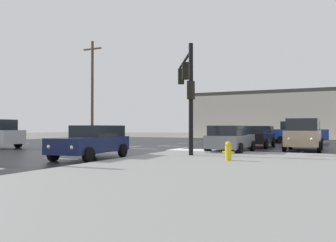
# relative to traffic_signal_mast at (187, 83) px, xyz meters

# --- Properties ---
(ground_plane) EXTENTS (120.00, 120.00, 0.00)m
(ground_plane) POSITION_rel_traffic_signal_mast_xyz_m (-4.70, 5.71, -3.84)
(ground_plane) COLOR slate
(road_asphalt) EXTENTS (44.00, 44.00, 0.02)m
(road_asphalt) POSITION_rel_traffic_signal_mast_xyz_m (-4.70, 5.71, -3.83)
(road_asphalt) COLOR black
(road_asphalt) RESTS_ON ground_plane
(snow_strip_curbside) EXTENTS (4.00, 1.60, 0.06)m
(snow_strip_curbside) POSITION_rel_traffic_signal_mast_xyz_m (0.30, 1.71, -3.67)
(snow_strip_curbside) COLOR white
(snow_strip_curbside) RESTS_ON sidewalk_corner
(lane_markings) EXTENTS (36.15, 36.15, 0.01)m
(lane_markings) POSITION_rel_traffic_signal_mast_xyz_m (-3.50, 4.33, -3.82)
(lane_markings) COLOR silver
(lane_markings) RESTS_ON road_asphalt
(traffic_signal_mast) EXTENTS (2.50, 4.24, 5.52)m
(traffic_signal_mast) POSITION_rel_traffic_signal_mast_xyz_m (0.00, 0.00, 0.00)
(traffic_signal_mast) COLOR black
(traffic_signal_mast) RESTS_ON sidewalk_corner
(fire_hydrant) EXTENTS (0.48, 0.26, 0.79)m
(fire_hydrant) POSITION_rel_traffic_signal_mast_xyz_m (3.02, -2.96, -3.30)
(fire_hydrant) COLOR gold
(fire_hydrant) RESTS_ON sidewalk_corner
(strip_building_background) EXTENTS (19.41, 8.00, 6.61)m
(strip_building_background) POSITION_rel_traffic_signal_mast_xyz_m (-2.05, 35.40, -0.53)
(strip_building_background) COLOR beige
(strip_building_background) RESTS_ON ground_plane
(suv_tan) EXTENTS (2.20, 4.85, 2.03)m
(suv_tan) POSITION_rel_traffic_signal_mast_xyz_m (5.29, 6.80, -2.75)
(suv_tan) COLOR tan
(suv_tan) RESTS_ON road_asphalt
(sedan_black) EXTENTS (2.09, 4.57, 1.58)m
(sedan_black) POSITION_rel_traffic_signal_mast_xyz_m (1.96, 8.76, -2.99)
(sedan_black) COLOR black
(sedan_black) RESTS_ON road_asphalt
(sedan_grey) EXTENTS (2.07, 4.56, 1.58)m
(sedan_grey) POSITION_rel_traffic_signal_mast_xyz_m (1.61, 2.67, -2.99)
(sedan_grey) COLOR slate
(sedan_grey) RESTS_ON road_asphalt
(sedan_navy) EXTENTS (2.33, 4.65, 1.58)m
(sedan_navy) POSITION_rel_traffic_signal_mast_xyz_m (-3.41, -3.61, -2.99)
(sedan_navy) COLOR #141E47
(sedan_navy) RESTS_ON road_asphalt
(suv_blue) EXTENTS (4.87, 2.25, 2.03)m
(suv_blue) POSITION_rel_traffic_signal_mast_xyz_m (4.33, 17.30, -2.75)
(suv_blue) COLOR navy
(suv_blue) RESTS_ON road_asphalt
(sedan_red) EXTENTS (2.40, 4.67, 1.58)m
(sedan_red) POSITION_rel_traffic_signal_mast_xyz_m (0.86, 17.89, -2.99)
(sedan_red) COLOR #B21919
(sedan_red) RESTS_ON road_asphalt
(utility_pole_far) EXTENTS (2.20, 0.28, 10.43)m
(utility_pole_far) POSITION_rel_traffic_signal_mast_xyz_m (-15.43, 11.90, 1.59)
(utility_pole_far) COLOR brown
(utility_pole_far) RESTS_ON ground_plane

